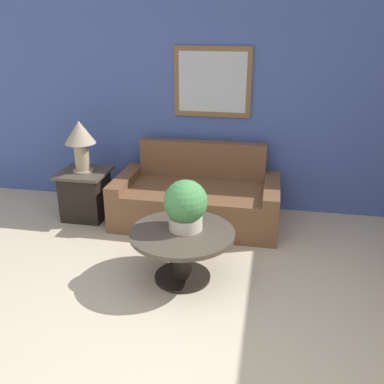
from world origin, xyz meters
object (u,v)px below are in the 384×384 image
object	(u,v)px
side_table	(86,194)
table_lamp	(80,138)
coffee_table	(182,245)
couch_main	(197,199)
potted_plant_on_table	(186,205)

from	to	relation	value
side_table	table_lamp	world-z (taller)	table_lamp
coffee_table	side_table	world-z (taller)	side_table
coffee_table	side_table	size ratio (longest dim) A/B	1.62
couch_main	table_lamp	bearing A→B (deg)	-174.18
coffee_table	potted_plant_on_table	world-z (taller)	potted_plant_on_table
couch_main	side_table	distance (m)	1.38
table_lamp	couch_main	bearing A→B (deg)	5.82
coffee_table	table_lamp	size ratio (longest dim) A/B	1.57
side_table	potted_plant_on_table	size ratio (longest dim) A/B	1.27
potted_plant_on_table	table_lamp	bearing A→B (deg)	144.16
coffee_table	potted_plant_on_table	size ratio (longest dim) A/B	2.05
side_table	table_lamp	xyz separation A→B (m)	(0.00, 0.00, 0.70)
couch_main	coffee_table	distance (m)	1.27
side_table	table_lamp	size ratio (longest dim) A/B	0.97
couch_main	potted_plant_on_table	bearing A→B (deg)	-84.68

